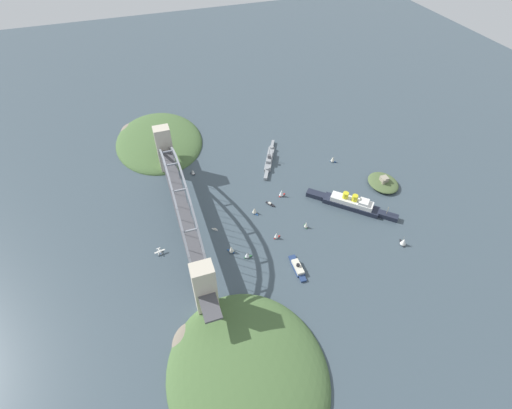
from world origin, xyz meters
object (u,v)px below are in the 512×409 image
at_px(small_boat_1, 306,225).
at_px(small_boat_8, 404,242).
at_px(fort_island_mid_harbor, 383,183).
at_px(seaplane_taxiing_near_bridge, 160,251).
at_px(small_boat_3, 215,229).
at_px(small_boat_4, 231,249).
at_px(harbor_ferry_steamer, 298,267).
at_px(small_boat_10, 333,159).
at_px(small_boat_5, 282,193).
at_px(ocean_liner, 351,203).
at_px(small_boat_7, 276,235).
at_px(small_boat_6, 247,255).
at_px(small_boat_0, 254,210).
at_px(small_boat_2, 270,204).
at_px(harbor_arch_bridge, 181,205).
at_px(small_boat_9, 193,172).
at_px(naval_cruiser, 269,159).

relative_size(small_boat_1, small_boat_8, 0.79).
bearing_deg(fort_island_mid_harbor, seaplane_taxiing_near_bridge, -86.22).
height_order(small_boat_3, small_boat_4, small_boat_4).
bearing_deg(small_boat_1, small_boat_8, 57.33).
bearing_deg(harbor_ferry_steamer, small_boat_10, 142.04).
relative_size(harbor_ferry_steamer, small_boat_5, 3.05).
height_order(small_boat_1, small_boat_3, small_boat_1).
height_order(ocean_liner, small_boat_7, ocean_liner).
distance_m(small_boat_1, small_boat_3, 96.95).
bearing_deg(small_boat_6, fort_island_mid_harbor, 105.37).
xyz_separation_m(small_boat_1, small_boat_5, (-54.54, -6.39, 0.84)).
relative_size(small_boat_0, small_boat_7, 1.00).
bearing_deg(small_boat_6, small_boat_8, 77.03).
xyz_separation_m(small_boat_8, small_boat_10, (-147.00, -4.51, -0.49)).
xyz_separation_m(ocean_liner, small_boat_4, (18.90, -144.82, -0.97)).
distance_m(small_boat_2, small_boat_3, 71.02).
bearing_deg(seaplane_taxiing_near_bridge, fort_island_mid_harbor, 93.78).
relative_size(harbor_arch_bridge, seaplane_taxiing_near_bridge, 25.27).
xyz_separation_m(small_boat_3, small_boat_9, (-98.29, -2.22, 2.85)).
relative_size(small_boat_3, small_boat_4, 0.64).
bearing_deg(seaplane_taxiing_near_bridge, harbor_ferry_steamer, 62.94).
relative_size(small_boat_1, small_boat_7, 0.94).
xyz_separation_m(naval_cruiser, small_boat_0, (83.63, -48.67, 1.08)).
height_order(small_boat_1, small_boat_9, small_boat_1).
xyz_separation_m(harbor_ferry_steamer, small_boat_4, (-40.58, -54.50, 2.17)).
bearing_deg(small_boat_5, small_boat_2, -61.72).
bearing_deg(small_boat_8, fort_island_mid_harbor, 160.01).
distance_m(small_boat_4, small_boat_7, 49.44).
height_order(small_boat_6, small_boat_8, small_boat_8).
relative_size(harbor_ferry_steamer, small_boat_0, 3.58).
distance_m(small_boat_0, small_boat_7, 42.80).
height_order(fort_island_mid_harbor, small_boat_7, fort_island_mid_harbor).
bearing_deg(small_boat_3, fort_island_mid_harbor, 91.51).
relative_size(small_boat_1, small_boat_10, 0.95).
distance_m(harbor_ferry_steamer, small_boat_2, 92.34).
bearing_deg(harbor_ferry_steamer, small_boat_5, 166.94).
height_order(ocean_liner, naval_cruiser, ocean_liner).
height_order(small_boat_6, small_boat_9, small_boat_6).
height_order(harbor_ferry_steamer, small_boat_4, small_boat_4).
bearing_deg(small_boat_2, harbor_ferry_steamer, -3.76).
relative_size(small_boat_7, small_boat_8, 0.84).
height_order(fort_island_mid_harbor, small_boat_10, fort_island_mid_harbor).
xyz_separation_m(small_boat_3, small_boat_7, (31.60, 57.71, 3.27)).
xyz_separation_m(seaplane_taxiing_near_bridge, small_boat_3, (-12.21, 59.91, -1.25)).
bearing_deg(seaplane_taxiing_near_bridge, ocean_liner, 89.13).
relative_size(seaplane_taxiing_near_bridge, small_boat_2, 0.96).
xyz_separation_m(small_boat_0, small_boat_3, (10.02, -47.72, -3.32)).
bearing_deg(small_boat_4, naval_cruiser, 145.48).
distance_m(small_boat_5, small_boat_7, 64.92).
xyz_separation_m(small_boat_0, small_boat_7, (41.62, 9.99, -0.05)).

